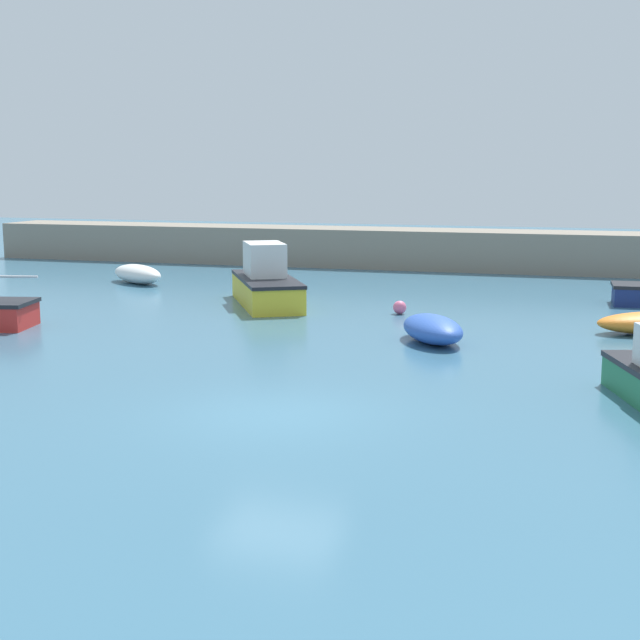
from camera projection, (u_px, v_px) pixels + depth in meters
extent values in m
cube|color=#38667F|center=(278.00, 419.00, 17.43)|extent=(120.00, 120.00, 0.20)
cube|color=gray|center=(463.00, 250.00, 42.57)|extent=(49.03, 3.16, 1.86)
ellipsoid|color=#2D56B7|center=(433.00, 329.00, 24.61)|extent=(2.63, 3.18, 0.75)
cube|color=yellow|center=(267.00, 293.00, 31.39)|extent=(4.12, 5.46, 0.87)
cube|color=black|center=(267.00, 279.00, 31.31)|extent=(4.21, 5.57, 0.12)
cube|color=silver|center=(265.00, 261.00, 31.59)|extent=(2.10, 2.39, 1.30)
ellipsoid|color=white|center=(138.00, 274.00, 37.36)|extent=(3.37, 2.79, 0.79)
sphere|color=#EA668C|center=(400.00, 307.00, 29.45)|extent=(0.44, 0.44, 0.44)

